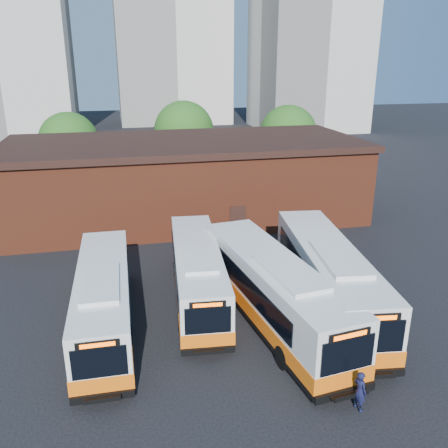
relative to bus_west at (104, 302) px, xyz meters
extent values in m
plane|color=black|center=(6.49, -3.11, -1.47)|extent=(220.00, 220.00, 0.00)
cube|color=silver|center=(0.00, 0.03, 0.21)|extent=(2.57, 11.39, 2.70)
cube|color=orange|center=(0.00, 0.03, -0.57)|extent=(2.62, 11.44, 0.66)
cube|color=black|center=(0.00, 0.03, -1.04)|extent=(2.61, 11.43, 0.24)
cube|color=black|center=(-0.08, -5.67, 0.47)|extent=(2.05, 0.08, 1.28)
cube|color=black|center=(-0.08, -5.68, 1.26)|extent=(1.61, 0.08, 0.30)
cube|color=#FF5905|center=(-0.08, -5.72, 1.26)|extent=(1.28, 0.04, 0.17)
cube|color=black|center=(-0.08, -5.73, -1.04)|extent=(2.42, 0.17, 0.30)
cube|color=black|center=(-0.08, -5.95, -0.94)|extent=(1.38, 0.38, 0.06)
cube|color=black|center=(-0.08, -6.12, -0.88)|extent=(1.37, 0.06, 0.17)
cube|color=black|center=(-1.22, 0.43, 0.47)|extent=(0.17, 8.86, 0.99)
cube|color=black|center=(1.24, 0.40, 0.47)|extent=(0.17, 8.86, 0.99)
cube|color=silver|center=(-0.02, -1.39, 1.66)|extent=(1.70, 4.00, 0.21)
cylinder|color=black|center=(-1.14, -3.17, -0.99)|extent=(0.32, 0.95, 0.95)
cylinder|color=black|center=(1.05, -3.20, -0.99)|extent=(0.32, 0.95, 0.95)
cylinder|color=black|center=(-1.05, 3.08, -0.99)|extent=(0.32, 0.95, 0.95)
cylinder|color=black|center=(1.13, 3.05, -0.99)|extent=(0.32, 0.95, 0.95)
cube|color=silver|center=(4.94, 2.03, 0.19)|extent=(3.38, 11.38, 2.66)
cube|color=orange|center=(4.94, 2.03, -0.58)|extent=(3.43, 11.43, 0.65)
cube|color=black|center=(4.94, 2.03, -1.05)|extent=(3.42, 11.42, 0.23)
cube|color=black|center=(4.44, -3.58, 0.45)|extent=(2.02, 0.24, 1.26)
cube|color=black|center=(4.44, -3.59, 1.23)|extent=(1.59, 0.20, 0.30)
cube|color=#FF5905|center=(4.43, -3.62, 1.23)|extent=(1.26, 0.13, 0.17)
cube|color=black|center=(4.43, -3.64, -1.05)|extent=(2.39, 0.34, 0.30)
cube|color=black|center=(4.41, -3.85, -0.95)|extent=(1.38, 0.48, 0.06)
cube|color=black|center=(4.40, -4.02, -0.89)|extent=(1.35, 0.16, 0.17)
cube|color=black|center=(3.77, 2.51, 0.45)|extent=(0.83, 8.72, 0.98)
cube|color=black|center=(6.19, 2.29, 0.45)|extent=(0.83, 8.72, 0.98)
cube|color=silver|center=(4.82, 0.63, 1.62)|extent=(1.97, 4.05, 0.21)
cylinder|color=black|center=(3.58, -1.04, -1.00)|extent=(0.38, 0.96, 0.93)
cylinder|color=black|center=(5.73, -1.23, -1.00)|extent=(0.38, 0.96, 0.93)
cylinder|color=black|center=(4.14, 5.10, -1.00)|extent=(0.38, 0.96, 0.93)
cylinder|color=black|center=(6.29, 4.91, -1.00)|extent=(0.38, 0.96, 0.93)
cube|color=silver|center=(8.19, -1.29, 0.39)|extent=(4.26, 12.80, 2.98)
cube|color=orange|center=(8.19, -1.29, -0.47)|extent=(4.32, 12.86, 0.73)
cube|color=black|center=(8.19, -1.29, -0.99)|extent=(4.31, 12.84, 0.26)
cube|color=black|center=(9.00, -7.54, 0.68)|extent=(2.26, 0.35, 1.41)
cube|color=black|center=(9.00, -7.56, 1.55)|extent=(1.77, 0.29, 0.33)
cube|color=#FF5905|center=(9.01, -7.59, 1.55)|extent=(1.40, 0.20, 0.19)
cube|color=black|center=(9.01, -7.61, -0.99)|extent=(2.67, 0.49, 0.33)
cube|color=black|center=(9.04, -7.85, -0.89)|extent=(1.56, 0.59, 0.06)
cube|color=black|center=(9.06, -8.03, -0.82)|extent=(1.51, 0.24, 0.19)
cube|color=black|center=(6.78, -1.05, 0.68)|extent=(1.31, 9.72, 1.10)
cube|color=black|center=(9.48, -0.70, 0.68)|extent=(1.31, 9.72, 1.10)
cube|color=silver|center=(8.39, -2.84, 1.99)|extent=(2.37, 4.59, 0.23)
cylinder|color=black|center=(7.45, -4.97, -0.94)|extent=(0.47, 1.08, 1.05)
cylinder|color=black|center=(9.84, -4.66, -0.94)|extent=(0.47, 1.08, 1.05)
cylinder|color=black|center=(6.56, 1.88, -0.94)|extent=(0.47, 1.08, 1.05)
cylinder|color=black|center=(8.95, 2.19, -0.94)|extent=(0.47, 1.08, 1.05)
cube|color=silver|center=(11.47, -0.39, 0.41)|extent=(4.30, 12.94, 3.02)
cube|color=orange|center=(11.47, -0.39, -0.46)|extent=(4.36, 13.00, 0.74)
cube|color=black|center=(11.47, -0.39, -0.99)|extent=(4.35, 12.98, 0.26)
cube|color=black|center=(10.65, -6.71, 0.70)|extent=(2.28, 0.36, 1.43)
cube|color=black|center=(10.65, -6.73, 1.58)|extent=(1.79, 0.29, 0.34)
cube|color=#FF5905|center=(10.64, -6.76, 1.58)|extent=(1.42, 0.20, 0.19)
cube|color=black|center=(10.64, -6.78, -0.99)|extent=(2.69, 0.49, 0.34)
cube|color=black|center=(10.61, -7.02, -0.88)|extent=(1.57, 0.60, 0.06)
cube|color=black|center=(10.58, -7.21, -0.81)|extent=(1.53, 0.24, 0.19)
cube|color=black|center=(10.16, 0.21, 0.70)|extent=(1.32, 9.83, 1.11)
cube|color=black|center=(12.89, -0.15, 0.70)|extent=(1.32, 9.83, 1.11)
cube|color=silver|center=(11.26, -1.96, 2.03)|extent=(2.39, 4.64, 0.23)
cylinder|color=black|center=(9.79, -3.80, -0.94)|extent=(0.47, 1.09, 1.06)
cylinder|color=black|center=(12.22, -4.11, -0.94)|extent=(0.47, 1.09, 1.06)
cylinder|color=black|center=(10.69, 3.13, -0.94)|extent=(0.47, 1.09, 1.06)
cylinder|color=black|center=(13.11, 2.81, -0.94)|extent=(0.47, 1.09, 1.06)
imported|color=#121434|center=(9.37, -8.02, -0.64)|extent=(0.55, 0.69, 1.65)
cube|color=maroon|center=(6.49, 16.89, 1.53)|extent=(28.00, 12.00, 6.00)
cube|color=black|center=(6.49, 16.89, 4.68)|extent=(28.60, 12.60, 0.50)
cube|color=black|center=(9.49, 10.86, -0.27)|extent=(1.20, 0.08, 2.40)
cylinder|color=#382314|center=(-3.51, 28.89, -0.12)|extent=(0.36, 0.36, 2.70)
sphere|color=#225718|center=(-3.51, 28.89, 3.18)|extent=(6.00, 6.00, 6.00)
cylinder|color=#382314|center=(8.49, 30.89, 0.01)|extent=(0.36, 0.36, 2.95)
sphere|color=#225718|center=(8.49, 30.89, 3.62)|extent=(6.56, 6.56, 6.56)
cylinder|color=#382314|center=(19.49, 27.89, -0.06)|extent=(0.36, 0.36, 2.81)
sphere|color=#225718|center=(19.49, 27.89, 3.37)|extent=(6.24, 6.24, 6.24)
camera|label=1|loc=(1.14, -21.22, 11.15)|focal=38.00mm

